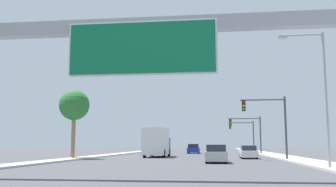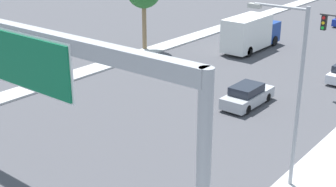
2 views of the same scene
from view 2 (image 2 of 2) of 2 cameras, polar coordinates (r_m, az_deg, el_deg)
name	(u,v)px [view 2 (image 2 of 2)]	position (r m, az deg, el deg)	size (l,w,h in m)	color
median_strip_left	(255,17)	(62.37, 10.62, 9.13)	(2.00, 120.00, 0.15)	#B6B6B6
sign_gantry	(25,59)	(22.42, -17.08, 4.02)	(20.43, 0.73, 7.62)	#9EA0A5
car_mid_right	(247,96)	(32.55, 9.65, -0.24)	(1.78, 4.55, 1.51)	#A5A8AD
truck_box_primary	(251,33)	(46.24, 10.03, 7.29)	(2.49, 7.76, 3.39)	navy
street_lamp_right	(292,84)	(21.71, 14.93, 1.14)	(2.91, 0.28, 8.68)	#9EA0A5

